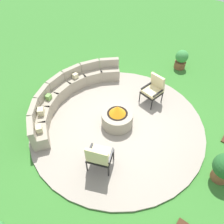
% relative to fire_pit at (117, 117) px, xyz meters
% --- Properties ---
extents(ground_plane, '(24.00, 24.00, 0.00)m').
position_rel_fire_pit_xyz_m(ground_plane, '(0.00, 0.00, -0.35)').
color(ground_plane, '#387A2D').
extents(patio_circle, '(5.27, 5.27, 0.06)m').
position_rel_fire_pit_xyz_m(patio_circle, '(0.00, 0.00, -0.32)').
color(patio_circle, '#9E9384').
rests_on(patio_circle, ground_plane).
extents(fire_pit, '(0.94, 0.94, 0.74)m').
position_rel_fire_pit_xyz_m(fire_pit, '(0.00, 0.00, 0.00)').
color(fire_pit, '#9E937F').
rests_on(fire_pit, patio_circle).
extents(curved_stone_bench, '(4.26, 1.61, 0.76)m').
position_rel_fire_pit_xyz_m(curved_stone_bench, '(-0.16, 1.92, 0.01)').
color(curved_stone_bench, '#9E937F').
rests_on(curved_stone_bench, patio_circle).
extents(lounge_chair_front_left, '(0.74, 0.76, 1.01)m').
position_rel_fire_pit_xyz_m(lounge_chair_front_left, '(-1.47, -0.54, 0.25)').
color(lounge_chair_front_left, black).
rests_on(lounge_chair_front_left, patio_circle).
extents(lounge_chair_front_right, '(0.68, 0.64, 0.99)m').
position_rel_fire_pit_xyz_m(lounge_chair_front_right, '(1.54, -0.31, 0.24)').
color(lounge_chair_front_right, black).
rests_on(lounge_chair_front_right, patio_circle).
extents(potted_plant_0, '(0.49, 0.49, 0.76)m').
position_rel_fire_pit_xyz_m(potted_plant_0, '(3.96, -0.15, 0.06)').
color(potted_plant_0, brown).
rests_on(potted_plant_0, ground_plane).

